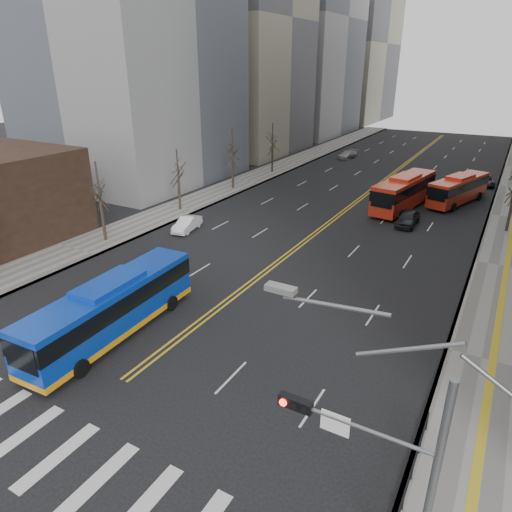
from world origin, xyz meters
TOP-DOWN VIEW (x-y plane):
  - ground at (0.00, 0.00)m, footprint 220.00×220.00m
  - sidewalk_left at (-16.50, 45.00)m, footprint 5.00×130.00m
  - crosswalk at (0.00, 0.00)m, footprint 26.70×4.00m
  - centerline at (0.00, 55.00)m, footprint 0.55×100.00m
  - signal_mast at (13.77, 2.00)m, footprint 5.37×0.37m
  - pedestrian_railing at (14.30, 6.00)m, footprint 0.06×6.06m
  - street_trees at (-7.18, 34.55)m, footprint 35.20×47.20m
  - blue_bus at (-3.63, 8.05)m, footprint 3.28×12.40m
  - red_bus_near at (5.32, 43.04)m, footprint 4.56×12.22m
  - red_bus_far at (10.38, 48.11)m, footprint 5.50×10.77m
  - car_white at (-11.25, 25.06)m, footprint 2.15×4.30m
  - car_dark_mid at (7.16, 37.33)m, footprint 1.82×4.48m
  - car_silver at (-9.87, 68.23)m, footprint 2.65×4.83m
  - car_dark_far at (12.50, 59.07)m, footprint 2.85×4.86m

SIDE VIEW (x-z plane):
  - ground at x=0.00m, z-range 0.00..0.00m
  - crosswalk at x=0.00m, z-range 0.00..0.01m
  - centerline at x=0.00m, z-range 0.00..0.01m
  - sidewalk_left at x=-16.50m, z-range 0.00..0.15m
  - car_dark_far at x=12.50m, z-range 0.00..1.27m
  - car_silver at x=-9.87m, z-range 0.00..1.33m
  - car_white at x=-11.25m, z-range 0.00..1.35m
  - car_dark_mid at x=7.16m, z-range 0.00..1.52m
  - pedestrian_railing at x=14.30m, z-range 0.31..1.33m
  - red_bus_far at x=10.38m, z-range 0.19..3.55m
  - blue_bus at x=-3.63m, z-range 0.09..3.66m
  - red_bus_near at x=5.32m, z-range 0.21..3.98m
  - signal_mast at x=13.77m, z-range 0.16..9.55m
  - street_trees at x=-7.18m, z-range 1.07..8.67m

